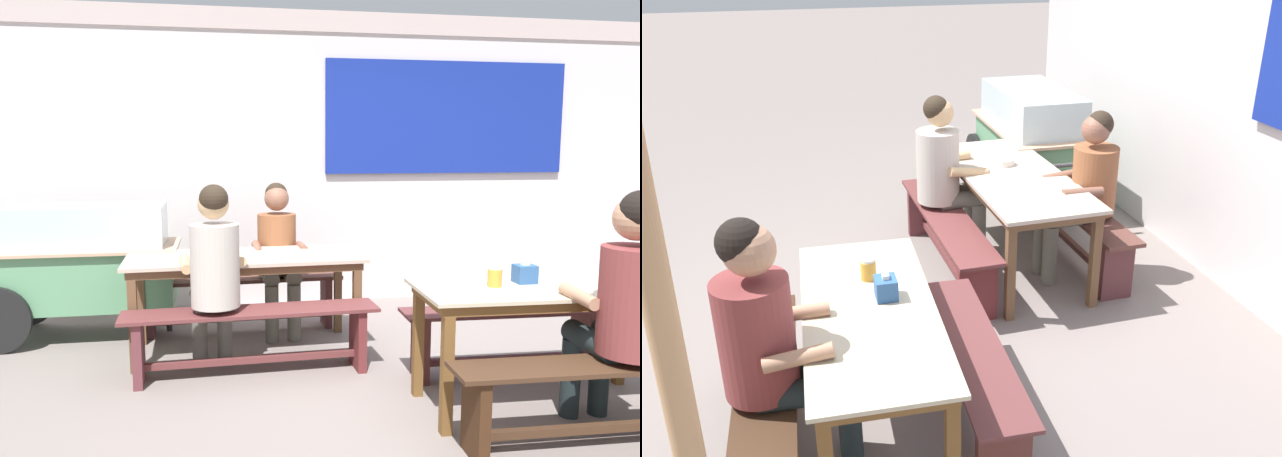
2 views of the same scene
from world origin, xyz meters
TOP-DOWN VIEW (x-y plane):
  - ground_plane at (0.00, 0.00)m, footprint 40.00×40.00m
  - backdrop_wall at (0.04, 2.42)m, footprint 7.56×0.23m
  - dining_table_far at (-0.88, 0.98)m, footprint 1.78×0.80m
  - dining_table_near at (0.83, -0.33)m, footprint 1.56×0.69m
  - bench_far_back at (-0.90, 1.50)m, footprint 1.74×0.34m
  - bench_far_front at (-0.87, 0.46)m, footprint 1.75×0.38m
  - bench_near_back at (0.84, 0.19)m, footprint 1.43×0.34m
  - bench_near_front at (0.81, -0.85)m, footprint 1.50×0.33m
  - food_cart at (-2.15, 1.58)m, footprint 1.77×0.80m
  - person_center_facing at (-0.59, 1.44)m, footprint 0.45×0.58m
  - person_near_front at (1.01, -0.79)m, footprint 0.46×0.60m
  - person_left_back_turned at (-1.11, 0.51)m, footprint 0.47×0.53m
  - tissue_box at (0.74, -0.23)m, footprint 0.12×0.11m
  - condiment_jar at (0.52, -0.29)m, footprint 0.08×0.08m
  - soup_bowl at (-1.10, 0.98)m, footprint 0.15×0.15m

SIDE VIEW (x-z plane):
  - ground_plane at x=0.00m, z-range 0.00..0.00m
  - bench_near_back at x=0.84m, z-range 0.07..0.53m
  - bench_near_front at x=0.81m, z-range 0.07..0.54m
  - bench_far_front at x=-0.87m, z-range 0.08..0.54m
  - bench_far_back at x=-0.90m, z-range 0.09..0.55m
  - food_cart at x=-2.15m, z-range 0.10..1.19m
  - dining_table_near at x=0.83m, z-range 0.29..1.04m
  - dining_table_far at x=-0.88m, z-range 0.30..1.05m
  - person_center_facing at x=-0.59m, z-range 0.09..1.35m
  - person_left_back_turned at x=-1.11m, z-range 0.09..1.42m
  - soup_bowl at x=-1.10m, z-range 0.75..0.80m
  - person_near_front at x=1.01m, z-range 0.10..1.45m
  - tissue_box at x=0.74m, z-range 0.74..0.87m
  - condiment_jar at x=0.52m, z-range 0.75..0.87m
  - backdrop_wall at x=0.04m, z-range 0.07..2.93m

